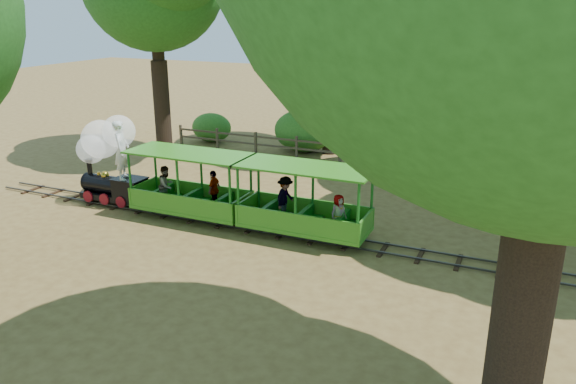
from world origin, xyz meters
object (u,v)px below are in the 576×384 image
at_px(carriage_front, 190,193).
at_px(fence, 363,153).
at_px(carriage_rear, 303,209).
at_px(locomotive, 107,153).

distance_m(carriage_front, fence, 8.63).
bearing_deg(carriage_rear, carriage_front, -179.12).
height_order(carriage_front, carriage_rear, same).
height_order(locomotive, carriage_rear, locomotive).
bearing_deg(fence, locomotive, -128.85).
bearing_deg(fence, carriage_front, -111.78).
relative_size(carriage_rear, fence, 0.22).
bearing_deg(carriage_front, locomotive, 178.71).
height_order(carriage_front, fence, carriage_front).
distance_m(locomotive, carriage_rear, 7.05).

